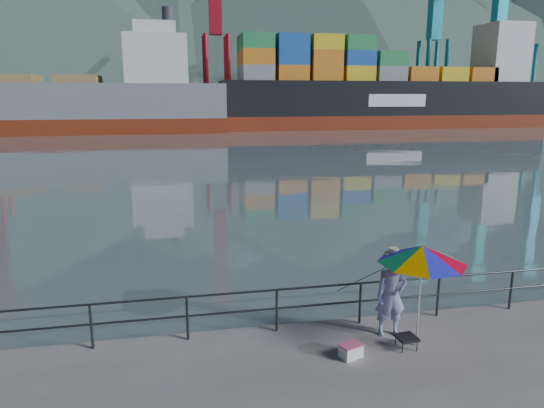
{
  "coord_description": "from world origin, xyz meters",
  "views": [
    {
      "loc": [
        -3.11,
        -8.26,
        5.26
      ],
      "look_at": [
        -0.25,
        6.0,
        2.0
      ],
      "focal_mm": 32.0,
      "sensor_mm": 36.0,
      "label": 1
    }
  ],
  "objects_px": {
    "beach_umbrella": "(422,254)",
    "container_ship": "(394,92)",
    "fisherman": "(391,295)",
    "cooler_bag": "(351,351)",
    "bulk_carrier": "(50,104)"
  },
  "relations": [
    {
      "from": "cooler_bag",
      "to": "container_ship",
      "type": "height_order",
      "value": "container_ship"
    },
    {
      "from": "bulk_carrier",
      "to": "beach_umbrella",
      "type": "bearing_deg",
      "value": -71.73
    },
    {
      "from": "fisherman",
      "to": "cooler_bag",
      "type": "distance_m",
      "value": 1.62
    },
    {
      "from": "fisherman",
      "to": "bulk_carrier",
      "type": "height_order",
      "value": "bulk_carrier"
    },
    {
      "from": "beach_umbrella",
      "to": "container_ship",
      "type": "height_order",
      "value": "container_ship"
    },
    {
      "from": "bulk_carrier",
      "to": "container_ship",
      "type": "height_order",
      "value": "container_ship"
    },
    {
      "from": "fisherman",
      "to": "beach_umbrella",
      "type": "distance_m",
      "value": 1.3
    },
    {
      "from": "cooler_bag",
      "to": "container_ship",
      "type": "bearing_deg",
      "value": 44.24
    },
    {
      "from": "fisherman",
      "to": "bulk_carrier",
      "type": "distance_m",
      "value": 71.75
    },
    {
      "from": "fisherman",
      "to": "container_ship",
      "type": "distance_m",
      "value": 78.63
    },
    {
      "from": "bulk_carrier",
      "to": "container_ship",
      "type": "xyz_separation_m",
      "value": [
        55.57,
        2.96,
        1.78
      ]
    },
    {
      "from": "fisherman",
      "to": "bulk_carrier",
      "type": "xyz_separation_m",
      "value": [
        -22.31,
        68.12,
        3.13
      ]
    },
    {
      "from": "beach_umbrella",
      "to": "cooler_bag",
      "type": "distance_m",
      "value": 2.48
    },
    {
      "from": "fisherman",
      "to": "container_ship",
      "type": "xyz_separation_m",
      "value": [
        33.26,
        71.08,
        4.91
      ]
    },
    {
      "from": "cooler_bag",
      "to": "fisherman",
      "type": "bearing_deg",
      "value": 12.11
    }
  ]
}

